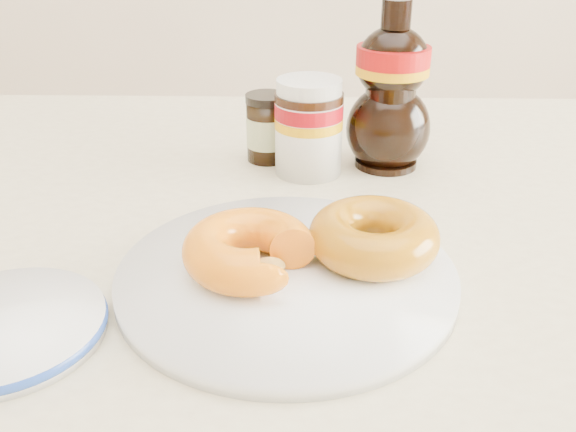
{
  "coord_description": "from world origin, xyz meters",
  "views": [
    {
      "loc": [
        -0.04,
        -0.4,
        1.03
      ],
      "look_at": [
        -0.05,
        0.08,
        0.79
      ],
      "focal_mm": 40.0,
      "sensor_mm": 36.0,
      "label": 1
    }
  ],
  "objects_px": {
    "plate": "(286,276)",
    "donut_whole": "(374,236)",
    "syrup_bottle": "(391,87)",
    "dark_jar": "(267,128)",
    "blue_rim_saucer": "(5,327)",
    "nutella_jar": "(309,123)",
    "donut_bitten": "(249,250)",
    "dining_table": "(344,320)"
  },
  "relations": [
    {
      "from": "donut_bitten",
      "to": "donut_whole",
      "type": "relative_size",
      "value": 0.99
    },
    {
      "from": "plate",
      "to": "dining_table",
      "type": "bearing_deg",
      "value": 51.65
    },
    {
      "from": "dining_table",
      "to": "dark_jar",
      "type": "xyz_separation_m",
      "value": [
        -0.08,
        0.2,
        0.12
      ]
    },
    {
      "from": "dining_table",
      "to": "donut_whole",
      "type": "relative_size",
      "value": 13.27
    },
    {
      "from": "syrup_bottle",
      "to": "plate",
      "type": "bearing_deg",
      "value": -113.06
    },
    {
      "from": "donut_bitten",
      "to": "blue_rim_saucer",
      "type": "xyz_separation_m",
      "value": [
        -0.17,
        -0.07,
        -0.02
      ]
    },
    {
      "from": "blue_rim_saucer",
      "to": "plate",
      "type": "bearing_deg",
      "value": 20.39
    },
    {
      "from": "nutella_jar",
      "to": "blue_rim_saucer",
      "type": "bearing_deg",
      "value": -125.31
    },
    {
      "from": "dark_jar",
      "to": "donut_whole",
      "type": "bearing_deg",
      "value": -67.84
    },
    {
      "from": "donut_bitten",
      "to": "donut_whole",
      "type": "height_order",
      "value": "donut_whole"
    },
    {
      "from": "syrup_bottle",
      "to": "blue_rim_saucer",
      "type": "xyz_separation_m",
      "value": [
        -0.3,
        -0.32,
        -0.08
      ]
    },
    {
      "from": "syrup_bottle",
      "to": "dark_jar",
      "type": "relative_size",
      "value": 2.35
    },
    {
      "from": "syrup_bottle",
      "to": "dark_jar",
      "type": "height_order",
      "value": "syrup_bottle"
    },
    {
      "from": "plate",
      "to": "nutella_jar",
      "type": "xyz_separation_m",
      "value": [
        0.02,
        0.23,
        0.05
      ]
    },
    {
      "from": "nutella_jar",
      "to": "blue_rim_saucer",
      "type": "height_order",
      "value": "nutella_jar"
    },
    {
      "from": "donut_bitten",
      "to": "nutella_jar",
      "type": "distance_m",
      "value": 0.24
    },
    {
      "from": "plate",
      "to": "dark_jar",
      "type": "distance_m",
      "value": 0.27
    },
    {
      "from": "donut_whole",
      "to": "dark_jar",
      "type": "height_order",
      "value": "dark_jar"
    },
    {
      "from": "blue_rim_saucer",
      "to": "donut_bitten",
      "type": "bearing_deg",
      "value": 23.28
    },
    {
      "from": "donut_whole",
      "to": "blue_rim_saucer",
      "type": "xyz_separation_m",
      "value": [
        -0.26,
        -0.09,
        -0.02
      ]
    },
    {
      "from": "blue_rim_saucer",
      "to": "syrup_bottle",
      "type": "bearing_deg",
      "value": 46.9
    },
    {
      "from": "nutella_jar",
      "to": "donut_whole",
      "type": "bearing_deg",
      "value": -75.93
    },
    {
      "from": "dining_table",
      "to": "dark_jar",
      "type": "height_order",
      "value": "dark_jar"
    },
    {
      "from": "nutella_jar",
      "to": "plate",
      "type": "bearing_deg",
      "value": -94.51
    },
    {
      "from": "nutella_jar",
      "to": "syrup_bottle",
      "type": "distance_m",
      "value": 0.1
    },
    {
      "from": "plate",
      "to": "syrup_bottle",
      "type": "height_order",
      "value": "syrup_bottle"
    },
    {
      "from": "donut_whole",
      "to": "syrup_bottle",
      "type": "distance_m",
      "value": 0.24
    },
    {
      "from": "donut_bitten",
      "to": "blue_rim_saucer",
      "type": "relative_size",
      "value": 0.74
    },
    {
      "from": "donut_whole",
      "to": "blue_rim_saucer",
      "type": "height_order",
      "value": "donut_whole"
    },
    {
      "from": "dining_table",
      "to": "syrup_bottle",
      "type": "bearing_deg",
      "value": 73.7
    },
    {
      "from": "plate",
      "to": "donut_whole",
      "type": "distance_m",
      "value": 0.08
    },
    {
      "from": "plate",
      "to": "nutella_jar",
      "type": "distance_m",
      "value": 0.23
    },
    {
      "from": "donut_bitten",
      "to": "donut_whole",
      "type": "xyz_separation_m",
      "value": [
        0.1,
        0.02,
        0.0
      ]
    },
    {
      "from": "donut_bitten",
      "to": "syrup_bottle",
      "type": "bearing_deg",
      "value": 55.39
    },
    {
      "from": "nutella_jar",
      "to": "syrup_bottle",
      "type": "relative_size",
      "value": 0.57
    },
    {
      "from": "dining_table",
      "to": "plate",
      "type": "distance_m",
      "value": 0.12
    },
    {
      "from": "dining_table",
      "to": "donut_whole",
      "type": "bearing_deg",
      "value": -69.17
    },
    {
      "from": "donut_whole",
      "to": "nutella_jar",
      "type": "distance_m",
      "value": 0.21
    },
    {
      "from": "plate",
      "to": "blue_rim_saucer",
      "type": "xyz_separation_m",
      "value": [
        -0.2,
        -0.07,
        0.0
      ]
    },
    {
      "from": "plate",
      "to": "blue_rim_saucer",
      "type": "height_order",
      "value": "same"
    },
    {
      "from": "dark_jar",
      "to": "donut_bitten",
      "type": "bearing_deg",
      "value": -90.02
    },
    {
      "from": "syrup_bottle",
      "to": "donut_bitten",
      "type": "bearing_deg",
      "value": -118.34
    }
  ]
}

